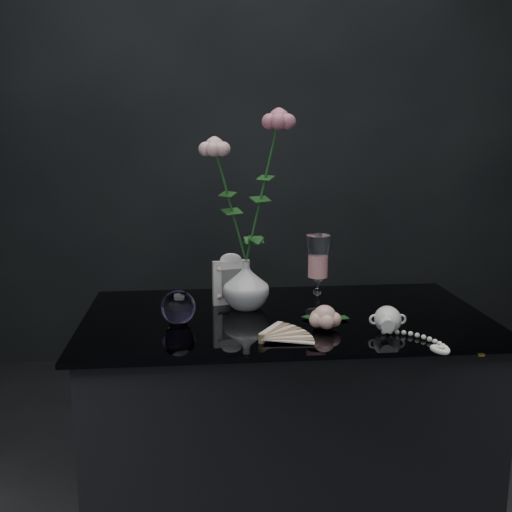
{
  "coord_description": "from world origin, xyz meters",
  "views": [
    {
      "loc": [
        -0.22,
        -1.44,
        1.24
      ],
      "look_at": [
        -0.08,
        0.05,
        0.92
      ],
      "focal_mm": 42.0,
      "sensor_mm": 36.0,
      "label": 1
    }
  ],
  "objects_px": {
    "wine_glass": "(318,275)",
    "pearl_jar": "(388,318)",
    "loose_rose": "(325,317)",
    "vase": "(246,285)",
    "picture_frame": "(231,279)",
    "paperweight": "(178,307)"
  },
  "relations": [
    {
      "from": "paperweight",
      "to": "vase",
      "type": "bearing_deg",
      "value": 33.01
    },
    {
      "from": "vase",
      "to": "wine_glass",
      "type": "xyz_separation_m",
      "value": [
        0.18,
        -0.07,
        0.04
      ]
    },
    {
      "from": "picture_frame",
      "to": "pearl_jar",
      "type": "distance_m",
      "value": 0.45
    },
    {
      "from": "wine_glass",
      "to": "pearl_jar",
      "type": "relative_size",
      "value": 0.91
    },
    {
      "from": "vase",
      "to": "loose_rose",
      "type": "distance_m",
      "value": 0.26
    },
    {
      "from": "loose_rose",
      "to": "pearl_jar",
      "type": "bearing_deg",
      "value": 2.61
    },
    {
      "from": "vase",
      "to": "wine_glass",
      "type": "relative_size",
      "value": 0.62
    },
    {
      "from": "picture_frame",
      "to": "wine_glass",
      "type": "bearing_deg",
      "value": -39.21
    },
    {
      "from": "vase",
      "to": "pearl_jar",
      "type": "bearing_deg",
      "value": -34.78
    },
    {
      "from": "paperweight",
      "to": "loose_rose",
      "type": "xyz_separation_m",
      "value": [
        0.36,
        -0.07,
        -0.01
      ]
    },
    {
      "from": "wine_glass",
      "to": "pearl_jar",
      "type": "xyz_separation_m",
      "value": [
        0.14,
        -0.16,
        -0.07
      ]
    },
    {
      "from": "picture_frame",
      "to": "pearl_jar",
      "type": "bearing_deg",
      "value": -48.92
    },
    {
      "from": "pearl_jar",
      "to": "loose_rose",
      "type": "bearing_deg",
      "value": 171.31
    },
    {
      "from": "wine_glass",
      "to": "picture_frame",
      "type": "xyz_separation_m",
      "value": [
        -0.22,
        0.11,
        -0.03
      ]
    },
    {
      "from": "wine_glass",
      "to": "paperweight",
      "type": "distance_m",
      "value": 0.37
    },
    {
      "from": "loose_rose",
      "to": "pearl_jar",
      "type": "distance_m",
      "value": 0.15
    },
    {
      "from": "wine_glass",
      "to": "paperweight",
      "type": "bearing_deg",
      "value": -172.06
    },
    {
      "from": "paperweight",
      "to": "loose_rose",
      "type": "height_order",
      "value": "paperweight"
    },
    {
      "from": "wine_glass",
      "to": "loose_rose",
      "type": "xyz_separation_m",
      "value": [
        -0.01,
        -0.12,
        -0.08
      ]
    },
    {
      "from": "vase",
      "to": "wine_glass",
      "type": "height_order",
      "value": "wine_glass"
    },
    {
      "from": "picture_frame",
      "to": "pearl_jar",
      "type": "height_order",
      "value": "picture_frame"
    },
    {
      "from": "paperweight",
      "to": "loose_rose",
      "type": "distance_m",
      "value": 0.36
    }
  ]
}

